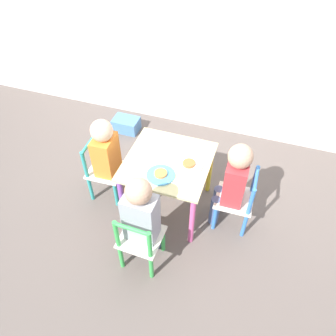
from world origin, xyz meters
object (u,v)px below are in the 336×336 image
Objects in this scene: chair_teal at (104,170)px; plate_front at (161,175)px; chair_green at (140,241)px; child_left at (108,154)px; chair_blue at (238,200)px; child_front at (142,215)px; storage_bin at (126,124)px; kids_table at (168,168)px; child_right at (233,180)px; plate_right at (189,164)px.

chair_teal is 2.69× the size of plate_front.
plate_front is (0.01, 0.36, 0.25)m from chair_green.
chair_teal is at bearing 90.00° from child_left.
chair_blue and chair_teal have the same top height.
child_front is 3.06× the size of storage_bin.
chair_green is at bearing -46.49° from chair_blue.
plate_front is at bearing -52.92° from storage_bin.
plate_front reaches higher than storage_bin.
kids_table is 2.34× the size of storage_bin.
plate_right is at bearing -89.33° from child_right.
chair_green reaches higher than storage_bin.
storage_bin is (-0.68, 1.22, -0.38)m from child_front.
plate_right is (0.15, 0.00, 0.08)m from kids_table.
plate_right is at bearing -107.97° from child_front.
kids_table is 1.15× the size of chair_blue.
plate_front reaches higher than chair_blue.
child_left is 0.60m from plate_right.
chair_green and chair_teal have the same top height.
child_front is at bearing -60.91° from storage_bin.
storage_bin is (-1.20, 0.75, -0.18)m from chair_blue.
child_left is at bearing -90.00° from chair_teal.
plate_front is (0.45, -0.13, 0.07)m from child_left.
chair_blue is 1.43m from storage_bin.
plate_right is at bearing -90.55° from chair_teal.
child_front reaches higher than plate_right.
chair_blue is at bearing 1.38° from kids_table.
chair_blue is 2.04× the size of storage_bin.
storage_bin is (-0.69, 0.76, -0.35)m from kids_table.
child_right reaches higher than chair_teal.
kids_table is 0.76× the size of child_front.
child_left is 3.84× the size of plate_right.
chair_teal is 0.98m from child_right.
plate_front is at bearing -90.00° from kids_table.
chair_green is at bearing 90.00° from child_front.
child_right reaches higher than plate_right.
storage_bin is (-0.84, 0.76, -0.43)m from plate_right.
chair_blue is at bearing -90.58° from child_left.
chair_blue is (0.51, 0.01, -0.17)m from kids_table.
kids_table is 0.54m from chair_green.
child_front is at bearing -91.60° from kids_table.
kids_table is 0.80× the size of child_left.
kids_table is at bearing -90.00° from child_right.
plate_front is 0.76× the size of storage_bin.
chair_blue is at bearing 1.94° from plate_right.
chair_blue is at bearing -90.55° from chair_teal.
kids_table is 1.09m from storage_bin.
kids_table is 0.17m from plate_right.
chair_green is at bearing -91.60° from kids_table.
child_front reaches higher than child_right.
chair_teal is at bearing -42.96° from chair_green.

